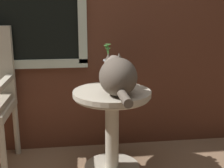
# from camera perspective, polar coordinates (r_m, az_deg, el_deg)

# --- Properties ---
(wicker_side_table) EXTENTS (0.56, 0.56, 0.62)m
(wicker_side_table) POSITION_cam_1_polar(r_m,az_deg,el_deg) (2.16, -0.00, -6.19)
(wicker_side_table) COLOR #B2A893
(wicker_side_table) RESTS_ON ground_plane
(cat) EXTENTS (0.26, 0.61, 0.26)m
(cat) POSITION_cam_1_polar(r_m,az_deg,el_deg) (1.97, 1.11, 1.60)
(cat) COLOR brown
(cat) RESTS_ON wicker_side_table
(pewter_vase_with_ivy) EXTENTS (0.14, 0.14, 0.32)m
(pewter_vase_with_ivy) POSITION_cam_1_polar(r_m,az_deg,el_deg) (2.22, -0.53, 2.20)
(pewter_vase_with_ivy) COLOR gray
(pewter_vase_with_ivy) RESTS_ON wicker_side_table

